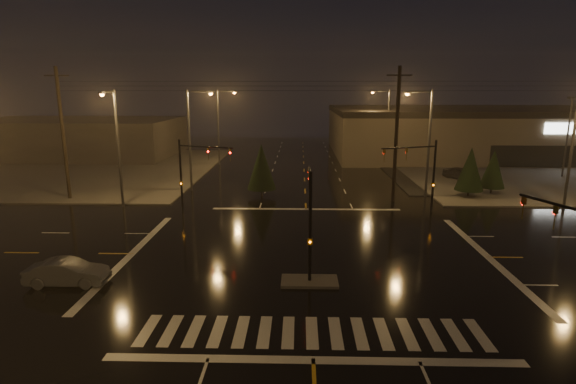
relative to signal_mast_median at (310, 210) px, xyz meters
The scene contains 25 objects.
ground 4.85m from the signal_mast_median, 90.00° to the left, with size 140.00×140.00×0.00m, color black.
sidewalk_ne 44.80m from the signal_mast_median, 47.79° to the left, with size 36.00×36.00×0.12m, color #4B4843.
sidewalk_nw 44.80m from the signal_mast_median, 132.21° to the left, with size 36.00×36.00×0.12m, color #4B4843.
median_island 3.79m from the signal_mast_median, 90.00° to the right, with size 3.00×1.60×0.15m, color #4B4843.
crosswalk 7.01m from the signal_mast_median, 90.00° to the right, with size 15.00×2.60×0.01m, color beige.
stop_bar_near 8.77m from the signal_mast_median, 90.00° to the right, with size 16.00×0.50×0.01m, color beige.
stop_bar_far 14.56m from the signal_mast_median, 90.00° to the left, with size 16.00×0.50×0.01m, color beige.
retail_building 60.26m from the signal_mast_median, 54.49° to the left, with size 60.20×28.30×7.20m.
commercial_block 57.07m from the signal_mast_median, 127.83° to the left, with size 30.00×18.00×5.60m, color #3A3433.
signal_mast_median is the anchor object (origin of this frame).
signal_mast_ne 16.27m from the signal_mast_median, 54.28° to the left, with size 4.84×1.86×6.00m.
signal_mast_nw 16.27m from the signal_mast_median, 125.72° to the left, with size 4.84×1.86×6.00m.
streetlight_1 23.94m from the signal_mast_median, 117.96° to the left, with size 2.77×0.32×10.00m.
streetlight_2 38.78m from the signal_mast_median, 106.79° to the left, with size 2.77×0.32×10.00m.
streetlight_3 22.20m from the signal_mast_median, 59.61° to the left, with size 2.77×0.32×10.00m.
streetlight_4 40.69m from the signal_mast_median, 74.03° to the left, with size 2.77×0.32×10.00m.
streetlight_5 21.53m from the signal_mast_median, 138.30° to the left, with size 0.32×2.77×10.00m.
streetlight_6 26.29m from the signal_mast_median, 32.94° to the left, with size 0.32×2.77×10.00m.
utility_pole_0 27.95m from the signal_mast_median, 142.19° to the left, with size 2.20×0.32×12.00m.
utility_pole_1 19.00m from the signal_mast_median, 64.89° to the left, with size 2.20×0.32×12.00m.
conifer_0 24.42m from the signal_mast_median, 50.69° to the left, with size 2.61×2.61×4.77m.
conifer_1 27.11m from the signal_mast_median, 47.98° to the left, with size 2.36×2.36×4.39m.
conifer_3 19.33m from the signal_mast_median, 102.52° to the left, with size 2.76×2.76×5.01m.
car_parked 32.75m from the signal_mast_median, 57.04° to the left, with size 1.69×4.20×1.43m, color black.
car_crossing 13.12m from the signal_mast_median, behind, with size 1.43×4.11×1.36m, color #54575B.
Camera 1 is at (-0.56, -26.14, 9.99)m, focal length 28.00 mm.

